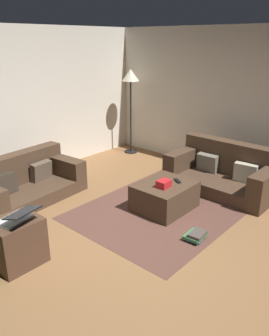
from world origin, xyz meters
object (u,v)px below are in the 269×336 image
at_px(couch_left, 25,182).
at_px(gift_box, 164,184).
at_px(side_table, 17,242).
at_px(laptop, 17,217).
at_px(tv_remote, 177,181).
at_px(corner_lamp, 131,82).
at_px(couch_right, 225,172).
at_px(ottoman, 165,196).
at_px(book_stack, 196,236).

distance_m(couch_left, gift_box, 2.19).
bearing_deg(side_table, laptop, -78.56).
xyz_separation_m(tv_remote, corner_lamp, (1.51, 2.28, 1.12)).
bearing_deg(couch_right, ottoman, 77.31).
distance_m(couch_left, side_table, 1.74).
bearing_deg(gift_box, tv_remote, -5.36).
bearing_deg(gift_box, book_stack, -112.19).
bearing_deg(couch_left, couch_right, 133.44).
bearing_deg(gift_box, couch_left, 118.64).
height_order(gift_box, book_stack, gift_box).
relative_size(ottoman, gift_box, 4.40).
bearing_deg(laptop, gift_box, -11.94).
height_order(gift_box, side_table, side_table).
height_order(couch_right, gift_box, couch_right).
relative_size(ottoman, laptop, 1.87).
xyz_separation_m(ottoman, laptop, (-2.13, 0.37, 0.40)).
distance_m(book_stack, corner_lamp, 3.96).
xyz_separation_m(laptop, corner_lamp, (3.82, 1.83, 0.93)).
relative_size(couch_left, book_stack, 5.81).
height_order(tv_remote, side_table, side_table).
height_order(couch_right, tv_remote, couch_right).
bearing_deg(book_stack, couch_right, 16.82).
height_order(couch_left, book_stack, couch_left).
distance_m(couch_left, ottoman, 2.19).
distance_m(ottoman, corner_lamp, 3.07).
bearing_deg(ottoman, couch_right, -13.83).
relative_size(laptop, corner_lamp, 0.25).
bearing_deg(couch_left, corner_lamp, -177.80).
height_order(tv_remote, book_stack, tv_remote).
distance_m(couch_right, side_table, 3.46).
xyz_separation_m(side_table, laptop, (0.01, -0.05, 0.33)).
height_order(laptop, book_stack, laptop).
height_order(couch_right, ottoman, couch_right).
bearing_deg(side_table, gift_box, -13.35).
distance_m(ottoman, gift_box, 0.28).
bearing_deg(tv_remote, corner_lamp, 89.03).
bearing_deg(book_stack, ottoman, 62.49).
bearing_deg(side_table, ottoman, -11.15).
relative_size(side_table, book_stack, 1.79).
bearing_deg(gift_box, couch_right, -10.31).
relative_size(ottoman, side_table, 1.55).
bearing_deg(laptop, side_table, 101.44).
xyz_separation_m(gift_box, side_table, (-2.03, 0.48, -0.18)).
distance_m(gift_box, tv_remote, 0.30).
height_order(couch_left, gift_box, couch_left).
bearing_deg(laptop, ottoman, -9.79).
bearing_deg(couch_left, tv_remote, 120.13).
height_order(ottoman, side_table, side_table).
height_order(couch_right, corner_lamp, corner_lamp).
height_order(side_table, corner_lamp, corner_lamp).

